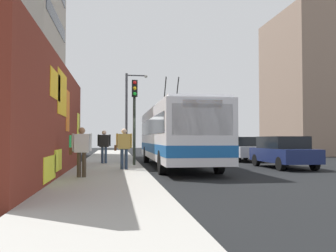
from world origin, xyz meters
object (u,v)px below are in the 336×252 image
object	(u,v)px
parked_car_navy	(283,151)
traffic_light	(134,108)
street_lamp	(129,108)
pedestrian_midblock	(104,144)
pedestrian_at_curb	(124,145)
city_bus	(176,134)
parked_car_silver	(242,148)
pedestrian_near_wall	(81,148)

from	to	relation	value
parked_car_navy	traffic_light	size ratio (longest dim) A/B	1.01
traffic_light	street_lamp	xyz separation A→B (m)	(9.65, -0.09, 0.79)
pedestrian_midblock	street_lamp	size ratio (longest dim) A/B	0.28
traffic_light	pedestrian_at_curb	bearing A→B (deg)	166.29
city_bus	traffic_light	xyz separation A→B (m)	(-0.29, 2.15, 1.29)
parked_car_silver	traffic_light	xyz separation A→B (m)	(-4.78, 7.35, 2.19)
city_bus	pedestrian_at_curb	xyz separation A→B (m)	(-2.64, 2.72, -0.54)
pedestrian_at_curb	pedestrian_near_wall	bearing A→B (deg)	152.98
city_bus	pedestrian_midblock	distance (m)	3.95
parked_car_navy	pedestrian_midblock	size ratio (longest dim) A/B	2.44
city_bus	pedestrian_midblock	size ratio (longest dim) A/B	6.58
city_bus	street_lamp	size ratio (longest dim) A/B	1.82
parked_car_navy	traffic_light	bearing A→B (deg)	81.64
pedestrian_at_curb	traffic_light	bearing A→B (deg)	-13.71
pedestrian_midblock	pedestrian_at_curb	xyz separation A→B (m)	(-3.96, -0.96, -0.00)
city_bus	street_lamp	bearing A→B (deg)	12.38
pedestrian_near_wall	street_lamp	distance (m)	15.38
parked_car_silver	parked_car_navy	bearing A→B (deg)	-180.00
city_bus	parked_car_navy	bearing A→B (deg)	-104.75
parked_car_navy	traffic_light	distance (m)	7.74
parked_car_navy	street_lamp	size ratio (longest dim) A/B	0.68
pedestrian_near_wall	traffic_light	size ratio (longest dim) A/B	0.40
parked_car_navy	pedestrian_at_curb	xyz separation A→B (m)	(-1.28, 7.92, 0.36)
pedestrian_at_curb	street_lamp	world-z (taller)	street_lamp
parked_car_silver	street_lamp	bearing A→B (deg)	56.14
city_bus	pedestrian_at_curb	distance (m)	3.83
city_bus	parked_car_navy	distance (m)	5.45
pedestrian_near_wall	pedestrian_midblock	xyz separation A→B (m)	(6.94, -0.56, 0.04)
pedestrian_at_curb	traffic_light	size ratio (longest dim) A/B	0.41
pedestrian_midblock	pedestrian_at_curb	bearing A→B (deg)	-166.32
pedestrian_near_wall	parked_car_silver	bearing A→B (deg)	-43.02
city_bus	parked_car_navy	world-z (taller)	city_bus
pedestrian_midblock	parked_car_silver	bearing A→B (deg)	-70.30
parked_car_navy	city_bus	bearing A→B (deg)	75.25
pedestrian_at_curb	street_lamp	distance (m)	12.31
parked_car_silver	pedestrian_near_wall	distance (m)	13.85
pedestrian_midblock	street_lamp	distance (m)	8.62
city_bus	pedestrian_midblock	bearing A→B (deg)	70.39
parked_car_silver	traffic_light	size ratio (longest dim) A/B	1.02
traffic_light	parked_car_silver	bearing A→B (deg)	-56.94
parked_car_navy	parked_car_silver	world-z (taller)	same
traffic_light	street_lamp	distance (m)	9.69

